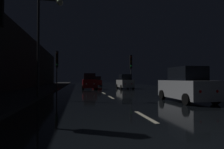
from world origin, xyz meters
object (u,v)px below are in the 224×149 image
(car_parked_right_far, at_px, (125,82))
(car_distant_taillights, at_px, (97,82))
(streetlamp_overhead, at_px, (46,32))
(traffic_light_far_right, at_px, (131,64))
(traffic_light_far_left, at_px, (57,62))
(car_approaching_headlights, at_px, (89,82))
(car_parked_right_near, at_px, (186,86))

(car_parked_right_far, bearing_deg, car_distant_taillights, 15.71)
(car_distant_taillights, bearing_deg, streetlamp_overhead, 165.86)
(car_parked_right_far, relative_size, car_distant_taillights, 1.08)
(car_distant_taillights, bearing_deg, traffic_light_far_right, -161.04)
(traffic_light_far_left, bearing_deg, traffic_light_far_right, 95.86)
(car_approaching_headlights, bearing_deg, traffic_light_far_right, 90.22)
(traffic_light_far_left, bearing_deg, car_parked_right_near, 26.16)
(streetlamp_overhead, height_order, car_parked_right_near, streetlamp_overhead)
(streetlamp_overhead, relative_size, car_parked_right_far, 1.71)
(traffic_light_far_right, xyz_separation_m, car_parked_right_near, (-0.80, -15.03, -2.52))
(streetlamp_overhead, distance_m, car_parked_right_near, 9.97)
(car_distant_taillights, bearing_deg, car_approaching_headlights, 168.88)
(car_parked_right_near, relative_size, car_distant_taillights, 1.14)
(car_parked_right_far, bearing_deg, streetlamp_overhead, 145.19)
(car_approaching_headlights, bearing_deg, car_parked_right_near, 18.97)
(traffic_light_far_right, distance_m, car_distant_taillights, 11.95)
(traffic_light_far_left, bearing_deg, car_distant_taillights, 145.20)
(car_approaching_headlights, relative_size, car_distant_taillights, 1.14)
(traffic_light_far_left, relative_size, streetlamp_overhead, 0.67)
(car_approaching_headlights, bearing_deg, traffic_light_far_left, -52.81)
(car_parked_right_far, height_order, car_distant_taillights, car_parked_right_far)
(car_parked_right_far, bearing_deg, traffic_light_far_left, 110.66)
(traffic_light_far_left, xyz_separation_m, traffic_light_far_right, (9.94, 3.04, 0.13))
(car_approaching_headlights, xyz_separation_m, car_parked_right_far, (5.16, 0.43, -0.05))
(traffic_light_far_right, height_order, car_distant_taillights, traffic_light_far_right)
(car_approaching_headlights, height_order, car_distant_taillights, car_approaching_headlights)
(traffic_light_far_right, bearing_deg, car_approaching_headlights, -85.45)
(traffic_light_far_left, bearing_deg, car_approaching_headlights, 116.02)
(traffic_light_far_right, distance_m, car_parked_right_near, 15.26)
(traffic_light_far_right, height_order, streetlamp_overhead, streetlamp_overhead)
(traffic_light_far_left, relative_size, car_parked_right_near, 1.09)
(traffic_light_far_right, height_order, car_parked_right_near, traffic_light_far_right)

